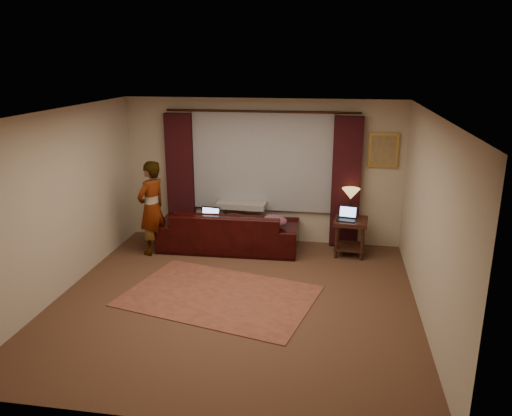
{
  "coord_description": "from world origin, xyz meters",
  "views": [
    {
      "loc": [
        1.31,
        -6.21,
        3.25
      ],
      "look_at": [
        0.1,
        1.2,
        1.0
      ],
      "focal_mm": 35.0,
      "sensor_mm": 36.0,
      "label": 1
    }
  ],
  "objects": [
    {
      "name": "drape_left",
      "position": [
        -1.5,
        2.39,
        1.18
      ],
      "size": [
        0.5,
        0.14,
        2.3
      ],
      "primitive_type": "cube",
      "color": "black",
      "rests_on": "floor"
    },
    {
      "name": "tiffany_lamp",
      "position": [
        1.59,
        2.16,
        0.89
      ],
      "size": [
        0.38,
        0.38,
        0.49
      ],
      "primitive_type": null,
      "rotation": [
        0.0,
        0.0,
        -0.26
      ],
      "color": "#A0944F",
      "rests_on": "end_table"
    },
    {
      "name": "wall_left",
      "position": [
        -2.5,
        0.0,
        1.3
      ],
      "size": [
        0.02,
        5.0,
        2.6
      ],
      "primitive_type": "cube",
      "color": "#BCAC95",
      "rests_on": "ground"
    },
    {
      "name": "area_rug",
      "position": [
        -0.25,
        0.08,
        0.01
      ],
      "size": [
        2.94,
        2.3,
        0.01
      ],
      "primitive_type": "cube",
      "rotation": [
        0.0,
        0.0,
        -0.24
      ],
      "color": "brown",
      "rests_on": "floor"
    },
    {
      "name": "person",
      "position": [
        -1.75,
        1.53,
        0.81
      ],
      "size": [
        0.63,
        0.63,
        1.63
      ],
      "primitive_type": "imported",
      "rotation": [
        0.0,
        0.0,
        -1.98
      ],
      "color": "gray",
      "rests_on": "floor"
    },
    {
      "name": "wall_back",
      "position": [
        0.0,
        2.5,
        1.3
      ],
      "size": [
        5.0,
        0.02,
        2.6
      ],
      "primitive_type": "cube",
      "color": "#BCAC95",
      "rests_on": "ground"
    },
    {
      "name": "floor",
      "position": [
        0.0,
        0.0,
        -0.01
      ],
      "size": [
        5.0,
        5.0,
        0.01
      ],
      "primitive_type": "cube",
      "color": "#523323",
      "rests_on": "ground"
    },
    {
      "name": "sofa",
      "position": [
        -0.51,
        1.94,
        0.49
      ],
      "size": [
        2.47,
        1.12,
        0.99
      ],
      "primitive_type": "imported",
      "rotation": [
        0.0,
        0.0,
        3.17
      ],
      "color": "black",
      "rests_on": "floor"
    },
    {
      "name": "drape_right",
      "position": [
        1.5,
        2.39,
        1.18
      ],
      "size": [
        0.5,
        0.14,
        2.3
      ],
      "primitive_type": "cube",
      "color": "black",
      "rests_on": "floor"
    },
    {
      "name": "wall_right",
      "position": [
        2.5,
        0.0,
        1.3
      ],
      "size": [
        0.02,
        5.0,
        2.6
      ],
      "primitive_type": "cube",
      "color": "#BCAC95",
      "rests_on": "ground"
    },
    {
      "name": "end_table",
      "position": [
        1.61,
        1.98,
        0.32
      ],
      "size": [
        0.6,
        0.6,
        0.64
      ],
      "primitive_type": "cube",
      "rotation": [
        0.0,
        0.0,
        -0.08
      ],
      "color": "black",
      "rests_on": "floor"
    },
    {
      "name": "curtain_rod",
      "position": [
        0.0,
        2.39,
        2.38
      ],
      "size": [
        0.04,
        0.04,
        3.4
      ],
      "primitive_type": "cylinder",
      "color": "black",
      "rests_on": "wall_back"
    },
    {
      "name": "picture_frame",
      "position": [
        2.1,
        2.47,
        1.75
      ],
      "size": [
        0.5,
        0.04,
        0.6
      ],
      "primitive_type": "cube",
      "color": "#BD9341",
      "rests_on": "wall_back"
    },
    {
      "name": "throw_blanket",
      "position": [
        -0.33,
        2.24,
        0.99
      ],
      "size": [
        0.89,
        0.39,
        0.1
      ],
      "primitive_type": "cube",
      "rotation": [
        0.0,
        0.0,
        -0.05
      ],
      "color": "gray",
      "rests_on": "sofa"
    },
    {
      "name": "wall_front",
      "position": [
        0.0,
        -2.5,
        1.3
      ],
      "size": [
        5.0,
        0.02,
        2.6
      ],
      "primitive_type": "cube",
      "color": "#BCAC95",
      "rests_on": "ground"
    },
    {
      "name": "laptop_table",
      "position": [
        1.53,
        1.92,
        0.75
      ],
      "size": [
        0.37,
        0.39,
        0.22
      ],
      "primitive_type": null,
      "rotation": [
        0.0,
        0.0,
        -0.19
      ],
      "color": "black",
      "rests_on": "end_table"
    },
    {
      "name": "ceiling",
      "position": [
        0.0,
        0.0,
        2.6
      ],
      "size": [
        5.0,
        5.0,
        0.02
      ],
      "primitive_type": "cube",
      "color": "silver",
      "rests_on": "ground"
    },
    {
      "name": "laptop_sofa",
      "position": [
        -0.85,
        1.81,
        0.62
      ],
      "size": [
        0.42,
        0.44,
        0.26
      ],
      "primitive_type": null,
      "rotation": [
        0.0,
        0.0,
        -0.18
      ],
      "color": "black",
      "rests_on": "sofa"
    },
    {
      "name": "sheer_curtain",
      "position": [
        0.0,
        2.44,
        1.5
      ],
      "size": [
        2.5,
        0.05,
        1.8
      ],
      "primitive_type": "cube",
      "color": "gray",
      "rests_on": "wall_back"
    },
    {
      "name": "clothing_pile",
      "position": [
        0.29,
        1.76,
        0.6
      ],
      "size": [
        0.59,
        0.51,
        0.21
      ],
      "primitive_type": "ellipsoid",
      "rotation": [
        0.0,
        0.0,
        -0.3
      ],
      "color": "brown",
      "rests_on": "sofa"
    }
  ]
}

